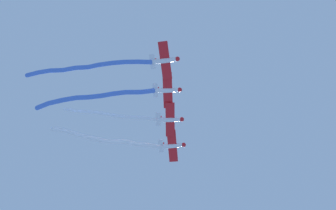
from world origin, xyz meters
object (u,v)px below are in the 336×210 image
at_px(airplane_left_wing, 167,90).
at_px(airplane_slot, 172,146).
at_px(airplane_right_wing, 170,119).
at_px(airplane_lead, 165,60).

bearing_deg(airplane_left_wing, airplane_slot, 87.52).
bearing_deg(airplane_slot, airplane_left_wing, -89.80).
relative_size(airplane_right_wing, airplane_slot, 0.99).
height_order(airplane_lead, airplane_slot, airplane_slot).
distance_m(airplane_lead, airplane_slot, 18.71).
distance_m(airplane_lead, airplane_right_wing, 12.48).
relative_size(airplane_left_wing, airplane_right_wing, 1.00).
height_order(airplane_left_wing, airplane_slot, same).
xyz_separation_m(airplane_lead, airplane_slot, (-1.60, -18.64, 0.30)).
bearing_deg(airplane_lead, airplane_left_wing, 92.68).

